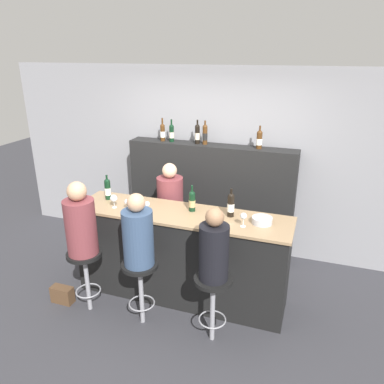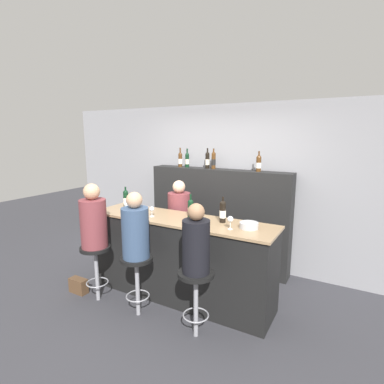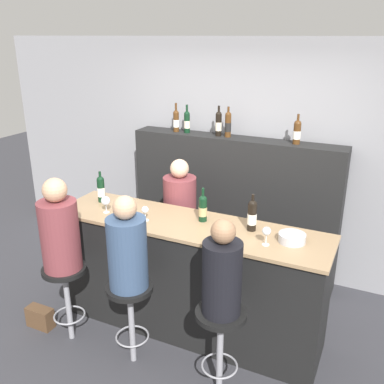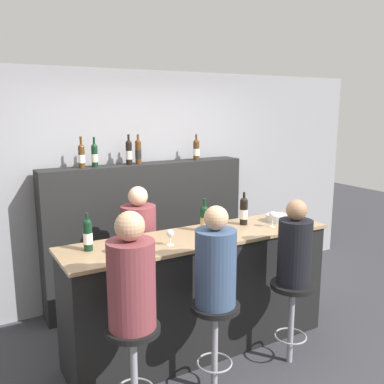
{
  "view_description": "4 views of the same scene",
  "coord_description": "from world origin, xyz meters",
  "views": [
    {
      "loc": [
        1.38,
        -3.25,
        2.77
      ],
      "look_at": [
        0.14,
        0.29,
        1.35
      ],
      "focal_mm": 35.0,
      "sensor_mm": 36.0,
      "label": 1
    },
    {
      "loc": [
        1.93,
        -2.82,
        2.12
      ],
      "look_at": [
        0.23,
        0.2,
        1.46
      ],
      "focal_mm": 28.0,
      "sensor_mm": 36.0,
      "label": 2
    },
    {
      "loc": [
        1.48,
        -2.73,
        2.61
      ],
      "look_at": [
        0.08,
        0.23,
        1.4
      ],
      "focal_mm": 40.0,
      "sensor_mm": 36.0,
      "label": 3
    },
    {
      "loc": [
        -1.88,
        -2.81,
        2.2
      ],
      "look_at": [
        -0.03,
        0.4,
        1.46
      ],
      "focal_mm": 40.0,
      "sensor_mm": 36.0,
      "label": 4
    }
  ],
  "objects": [
    {
      "name": "wall_back",
      "position": [
        0.0,
        1.68,
        1.3
      ],
      "size": [
        6.4,
        0.05,
        2.6
      ],
      "color": "gray",
      "rests_on": "ground_plane"
    },
    {
      "name": "wine_bottle_backbar_4",
      "position": [
        0.64,
        1.46,
        1.71
      ],
      "size": [
        0.07,
        0.07,
        0.3
      ],
      "color": "#4C2D14",
      "rests_on": "back_bar_cabinet"
    },
    {
      "name": "guest_seated_right",
      "position": [
        0.56,
        -0.3,
        1.05
      ],
      "size": [
        0.28,
        0.28,
        0.73
      ],
      "color": "black",
      "rests_on": "bar_stool_right"
    },
    {
      "name": "bar_counter",
      "position": [
        0.0,
        0.3,
        0.54
      ],
      "size": [
        2.48,
        0.63,
        1.08
      ],
      "color": "black",
      "rests_on": "ground_plane"
    },
    {
      "name": "metal_bowl",
      "position": [
        0.9,
        0.33,
        1.12
      ],
      "size": [
        0.21,
        0.21,
        0.07
      ],
      "color": "#B7B7BC",
      "rests_on": "bar_counter"
    },
    {
      "name": "ground_plane",
      "position": [
        0.0,
        0.0,
        0.0
      ],
      "size": [
        16.0,
        16.0,
        0.0
      ],
      "primitive_type": "plane",
      "color": "#333338"
    },
    {
      "name": "wine_glass_2",
      "position": [
        -0.36,
        0.19,
        1.18
      ],
      "size": [
        0.06,
        0.06,
        0.13
      ],
      "color": "silver",
      "rests_on": "bar_counter"
    },
    {
      "name": "wine_bottle_backbar_0",
      "position": [
        -0.7,
        1.46,
        1.72
      ],
      "size": [
        0.07,
        0.07,
        0.32
      ],
      "color": "#4C2D14",
      "rests_on": "back_bar_cabinet"
    },
    {
      "name": "bar_stool_right",
      "position": [
        0.56,
        -0.3,
        0.57
      ],
      "size": [
        0.38,
        0.38,
        0.73
      ],
      "color": "gray",
      "rests_on": "ground_plane"
    },
    {
      "name": "wine_bottle_backbar_1",
      "position": [
        -0.57,
        1.46,
        1.71
      ],
      "size": [
        0.07,
        0.07,
        0.31
      ],
      "color": "black",
      "rests_on": "back_bar_cabinet"
    },
    {
      "name": "wine_glass_3",
      "position": [
        0.73,
        0.19,
        1.19
      ],
      "size": [
        0.07,
        0.07,
        0.15
      ],
      "color": "silver",
      "rests_on": "bar_counter"
    },
    {
      "name": "wine_bottle_backbar_3",
      "position": [
        -0.09,
        1.46,
        1.73
      ],
      "size": [
        0.07,
        0.07,
        0.32
      ],
      "color": "#4C2D14",
      "rests_on": "back_bar_cabinet"
    },
    {
      "name": "bar_stool_left",
      "position": [
        -0.89,
        -0.3,
        0.57
      ],
      "size": [
        0.38,
        0.38,
        0.73
      ],
      "color": "gray",
      "rests_on": "ground_plane"
    },
    {
      "name": "wine_glass_0",
      "position": [
        -0.77,
        0.19,
        1.19
      ],
      "size": [
        0.08,
        0.08,
        0.16
      ],
      "color": "silver",
      "rests_on": "bar_counter"
    },
    {
      "name": "wine_bottle_counter_1",
      "position": [
        0.1,
        0.4,
        1.2
      ],
      "size": [
        0.07,
        0.07,
        0.3
      ],
      "color": "black",
      "rests_on": "bar_counter"
    },
    {
      "name": "wine_bottle_backbar_2",
      "position": [
        -0.19,
        1.46,
        1.73
      ],
      "size": [
        0.07,
        0.07,
        0.32
      ],
      "color": "black",
      "rests_on": "back_bar_cabinet"
    },
    {
      "name": "bartender",
      "position": [
        -0.35,
        0.85,
        0.67
      ],
      "size": [
        0.33,
        0.33,
        1.47
      ],
      "color": "brown",
      "rests_on": "ground_plane"
    },
    {
      "name": "wine_glass_1",
      "position": [
        -0.6,
        0.19,
        1.17
      ],
      "size": [
        0.06,
        0.06,
        0.12
      ],
      "color": "silver",
      "rests_on": "bar_counter"
    },
    {
      "name": "wine_bottle_counter_0",
      "position": [
        -0.98,
        0.4,
        1.21
      ],
      "size": [
        0.07,
        0.07,
        0.31
      ],
      "color": "black",
      "rests_on": "bar_counter"
    },
    {
      "name": "back_bar_cabinet",
      "position": [
        0.0,
        1.46,
        0.8
      ],
      "size": [
        2.31,
        0.28,
        1.59
      ],
      "color": "black",
      "rests_on": "ground_plane"
    },
    {
      "name": "wine_bottle_counter_2",
      "position": [
        0.55,
        0.4,
        1.22
      ],
      "size": [
        0.08,
        0.08,
        0.32
      ],
      "color": "black",
      "rests_on": "bar_counter"
    },
    {
      "name": "guest_seated_middle",
      "position": [
        -0.23,
        -0.3,
        1.06
      ],
      "size": [
        0.31,
        0.31,
        0.77
      ],
      "color": "#334766",
      "rests_on": "bar_stool_middle"
    },
    {
      "name": "bar_stool_middle",
      "position": [
        -0.23,
        -0.3,
        0.57
      ],
      "size": [
        0.38,
        0.38,
        0.73
      ],
      "color": "gray",
      "rests_on": "ground_plane"
    },
    {
      "name": "guest_seated_left",
      "position": [
        -0.89,
        -0.3,
        1.08
      ],
      "size": [
        0.32,
        0.32,
        0.81
      ],
      "color": "brown",
      "rests_on": "bar_stool_left"
    }
  ]
}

